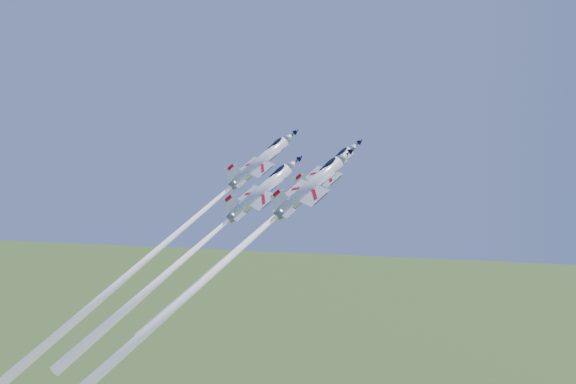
% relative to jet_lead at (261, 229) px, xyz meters
% --- Properties ---
extents(jet_lead, '(31.34, 22.44, 34.63)m').
position_rel_jet_lead_xyz_m(jet_lead, '(0.00, 0.00, 0.00)').
color(jet_lead, white).
extents(jet_left, '(40.63, 29.17, 45.93)m').
position_rel_jet_lead_xyz_m(jet_left, '(-16.55, -3.17, -3.13)').
color(jet_left, white).
extents(jet_right, '(38.57, 27.66, 43.20)m').
position_rel_jet_lead_xyz_m(jet_right, '(-4.39, -13.54, -4.39)').
color(jet_right, white).
extents(jet_slot, '(31.23, 22.36, 34.35)m').
position_rel_jet_lead_xyz_m(jet_slot, '(-8.75, -9.97, -2.11)').
color(jet_slot, white).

